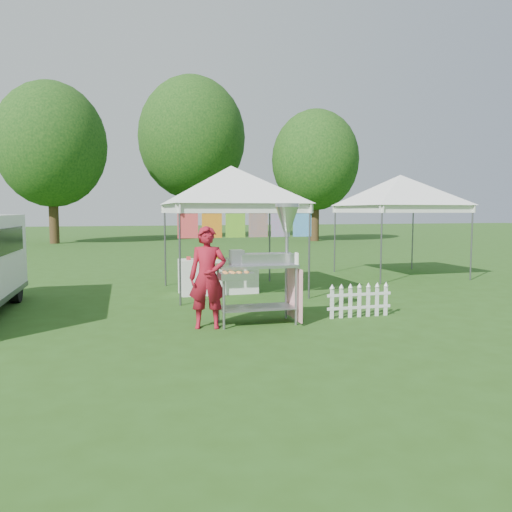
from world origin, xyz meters
name	(u,v)px	position (x,y,z in m)	size (l,w,h in m)	color
ground	(279,323)	(0.00, 0.00, 0.00)	(120.00, 120.00, 0.00)	#284C15
canopy_main	(231,166)	(0.00, 3.49, 2.99)	(4.24, 4.24, 3.45)	#59595E
canopy_right	(400,175)	(5.50, 5.00, 2.99)	(4.24, 4.24, 3.45)	#59595E
tree_left	(51,145)	(-6.00, 24.00, 5.83)	(6.40, 6.40, 9.53)	#352513
tree_mid	(192,138)	(3.00, 28.00, 7.14)	(7.60, 7.60, 11.52)	#352513
tree_right	(315,160)	(10.00, 22.00, 5.18)	(5.60, 5.60, 8.42)	#352513
donut_cart	(269,253)	(-0.17, 0.03, 1.22)	(1.52, 0.98, 2.07)	gray
vendor	(208,277)	(-1.25, -0.04, 0.84)	(0.62, 0.40, 1.69)	maroon
picket_fence	(359,302)	(1.56, 0.02, 0.29)	(1.26, 0.04, 0.56)	silver
display_table	(218,276)	(-0.35, 3.37, 0.41)	(1.80, 0.70, 0.81)	white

